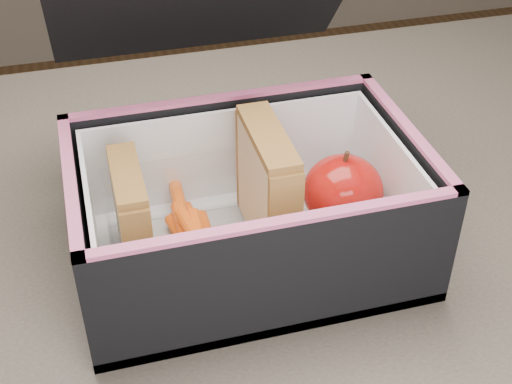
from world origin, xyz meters
TOP-DOWN VIEW (x-y plane):
  - kitchen_table at (0.00, 0.00)m, footprint 1.20×0.80m
  - lunch_bag at (-0.06, -0.02)m, footprint 0.30×0.32m
  - plastic_tub at (-0.10, -0.02)m, footprint 0.16×0.11m
  - sandwich_left at (-0.15, -0.02)m, footprint 0.02×0.09m
  - sandwich_right at (-0.04, -0.02)m, footprint 0.03×0.10m
  - carrot_sticks at (-0.10, -0.03)m, footprint 0.04×0.16m
  - paper_napkin at (0.03, -0.02)m, footprint 0.09×0.09m
  - red_apple at (0.03, -0.03)m, footprint 0.09×0.09m

SIDE VIEW (x-z plane):
  - kitchen_table at x=0.00m, z-range 0.28..1.03m
  - paper_napkin at x=0.03m, z-range 0.76..0.77m
  - carrot_sticks at x=-0.10m, z-range 0.77..0.80m
  - plastic_tub at x=-0.10m, z-range 0.76..0.83m
  - red_apple at x=0.03m, z-range 0.77..0.84m
  - sandwich_left at x=-0.15m, z-range 0.77..0.86m
  - lunch_bag at x=-0.06m, z-range 0.68..0.94m
  - sandwich_right at x=-0.04m, z-range 0.77..0.88m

